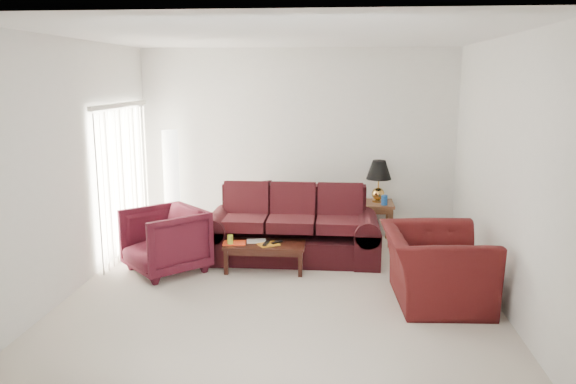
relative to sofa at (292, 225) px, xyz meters
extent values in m
plane|color=beige|center=(-0.02, -1.22, -0.50)|extent=(5.00, 5.00, 0.00)
cube|color=silver|center=(-2.44, 0.08, 0.58)|extent=(0.10, 2.00, 2.16)
cube|color=black|center=(-0.58, 0.91, 0.25)|extent=(0.44, 0.37, 0.41)
cube|color=#AFB0B3|center=(0.97, 0.81, 0.21)|extent=(0.13, 0.05, 0.13)
cylinder|color=#164591|center=(1.35, 0.76, 0.22)|extent=(0.10, 0.10, 0.15)
cube|color=white|center=(1.04, 1.06, 0.23)|extent=(0.15, 0.18, 0.06)
imported|color=#420F1A|center=(-1.63, -0.68, -0.07)|extent=(1.31, 1.31, 0.86)
imported|color=#3F0E0E|center=(1.76, -1.41, -0.08)|extent=(1.20, 1.35, 0.84)
cube|color=red|center=(-0.72, -0.56, -0.12)|extent=(0.32, 0.25, 0.02)
cube|color=beige|center=(-0.45, -0.43, -0.12)|extent=(0.28, 0.23, 0.01)
cube|color=orange|center=(-0.26, -0.57, -0.12)|extent=(0.32, 0.30, 0.01)
cube|color=black|center=(-0.29, -0.60, -0.10)|extent=(0.08, 0.19, 0.02)
cube|color=black|center=(-0.16, -0.53, -0.10)|extent=(0.15, 0.16, 0.02)
cylinder|color=#C3D02E|center=(-0.77, -0.62, -0.06)|extent=(0.10, 0.10, 0.13)
camera|label=1|loc=(0.62, -7.64, 2.04)|focal=35.00mm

